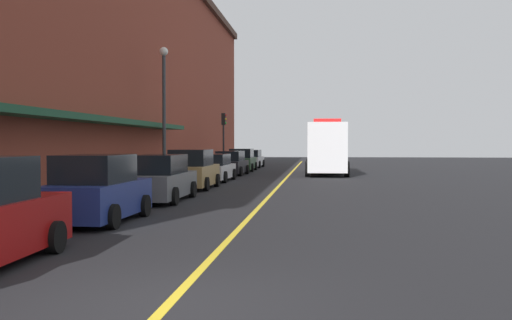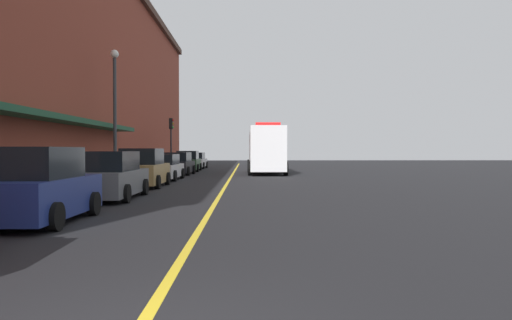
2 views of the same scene
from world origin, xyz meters
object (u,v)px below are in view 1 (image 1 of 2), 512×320
parked_car_2 (160,179)px  parked_car_6 (242,160)px  box_truck (326,149)px  parked_car_5 (231,164)px  parked_car_7 (251,159)px  parking_meter_1 (181,164)px  parked_car_1 (97,191)px  parked_car_3 (192,171)px  parking_meter_2 (12,189)px  parking_meter_3 (235,156)px  parked_car_4 (214,168)px  traffic_light_near (224,130)px  street_lamp_left (164,100)px

parked_car_2 → parked_car_6: size_ratio=0.98×
box_truck → parked_car_5: bearing=-73.7°
parked_car_7 → parking_meter_1: 20.24m
parked_car_1 → parking_meter_1: (-1.34, 15.13, 0.20)m
parked_car_3 → box_truck: 15.01m
parking_meter_2 → parked_car_1: bearing=55.5°
parked_car_6 → parking_meter_2: 30.97m
box_truck → parking_meter_1: bearing=-38.6°
parked_car_2 → parked_car_3: (-0.09, 5.78, 0.05)m
parked_car_6 → parked_car_1: bearing=178.8°
parked_car_6 → parking_meter_2: parked_car_6 is taller
parked_car_1 → parking_meter_3: parked_car_1 is taller
parked_car_3 → parked_car_7: bearing=0.4°
parked_car_1 → parked_car_7: bearing=0.5°
parked_car_2 → parking_meter_3: parked_car_2 is taller
box_truck → parking_meter_3: bearing=-141.4°
parked_car_3 → parked_car_5: parked_car_3 is taller
parking_meter_1 → parked_car_2: bearing=-80.9°
parked_car_3 → parked_car_5: (0.06, 11.61, -0.10)m
parked_car_4 → traffic_light_near: traffic_light_near is taller
parked_car_6 → parking_meter_1: size_ratio=3.67×
parking_meter_2 → traffic_light_near: size_ratio=0.31×
parked_car_7 → parked_car_6: bearing=-178.1°
parking_meter_2 → parking_meter_1: bearing=90.0°
parking_meter_2 → traffic_light_near: bearing=89.9°
parked_car_6 → street_lamp_left: (-2.03, -15.03, 3.59)m
parked_car_7 → traffic_light_near: bearing=170.3°
parked_car_7 → parked_car_5: bearing=-178.3°
parked_car_5 → parked_car_7: (-0.11, 12.17, -0.02)m
box_truck → traffic_light_near: 8.70m
parked_car_7 → traffic_light_near: 7.22m
parking_meter_1 → parked_car_5: bearing=79.7°
parking_meter_1 → traffic_light_near: bearing=89.7°
parked_car_3 → parking_meter_1: size_ratio=3.24×
parked_car_7 → parking_meter_2: parked_car_7 is taller
parked_car_7 → parking_meter_2: 37.31m
parked_car_5 → street_lamp_left: 10.11m
parked_car_1 → parked_car_6: parked_car_1 is taller
parked_car_5 → traffic_light_near: size_ratio=1.02×
parked_car_5 → parking_meter_3: size_ratio=3.29×
parking_meter_1 → parking_meter_3: 19.70m
box_truck → parked_car_1: bearing=-14.8°
parking_meter_1 → street_lamp_left: 3.59m
parked_car_7 → box_truck: box_truck is taller
parked_car_4 → parking_meter_1: size_ratio=3.57×
parked_car_2 → box_truck: bearing=-18.5°
parked_car_4 → box_truck: (6.41, 8.07, 1.03)m
parking_meter_3 → parked_car_6: bearing=-76.2°
box_truck → parking_meter_2: bearing=-16.5°
parked_car_1 → parking_meter_1: parked_car_1 is taller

